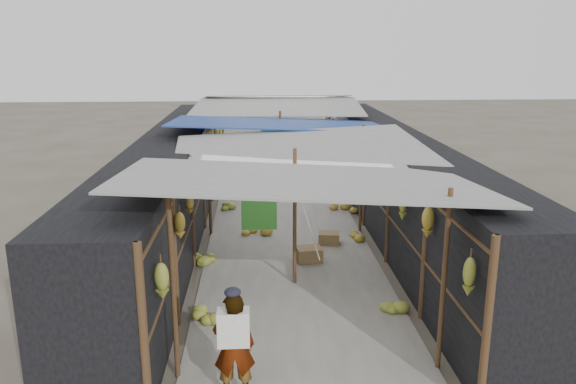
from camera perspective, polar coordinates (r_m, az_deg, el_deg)
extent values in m
plane|color=#6B6356|center=(8.15, 2.19, -17.82)|extent=(80.00, 80.00, 0.00)
cube|color=#9E998E|center=(14.05, -0.32, -3.47)|extent=(3.60, 16.00, 0.02)
cube|color=black|center=(13.87, -11.53, 0.89)|extent=(1.40, 15.00, 2.30)
cube|color=black|center=(14.14, 10.67, 1.19)|extent=(1.40, 15.00, 2.30)
cube|color=#95734C|center=(12.80, 4.18, -4.73)|extent=(0.52, 0.44, 0.28)
cube|color=#95734C|center=(11.77, 2.12, -6.37)|extent=(0.57, 0.48, 0.31)
cube|color=#95734C|center=(16.48, -2.08, -0.30)|extent=(0.44, 0.37, 0.27)
cylinder|color=black|center=(16.67, 5.06, -0.34)|extent=(0.58, 0.58, 0.17)
imported|color=white|center=(7.32, -5.50, -15.32)|extent=(0.54, 0.36, 1.44)
imported|color=navy|center=(17.08, -4.73, 2.26)|extent=(0.87, 0.78, 1.47)
imported|color=#524D47|center=(17.20, 2.21, 1.42)|extent=(0.40, 0.62, 0.91)
cylinder|color=brown|center=(7.58, -11.59, -9.57)|extent=(0.07, 0.07, 2.60)
cylinder|color=brown|center=(7.90, 15.55, -8.80)|extent=(0.07, 0.07, 2.60)
cylinder|color=brown|center=(10.33, 0.69, -2.67)|extent=(0.07, 0.07, 2.60)
cylinder|color=brown|center=(13.25, -8.01, 1.07)|extent=(0.07, 0.07, 2.60)
cylinder|color=brown|center=(13.44, 7.48, 1.28)|extent=(0.07, 0.07, 2.60)
cylinder|color=brown|center=(16.15, -0.79, 3.64)|extent=(0.07, 0.07, 2.60)
cylinder|color=brown|center=(19.12, -6.61, 5.26)|extent=(0.07, 0.07, 2.60)
cylinder|color=brown|center=(19.25, 4.20, 5.38)|extent=(0.07, 0.07, 2.60)
cube|color=gray|center=(8.09, 1.69, 1.26)|extent=(5.21, 3.19, 0.52)
cube|color=gray|center=(11.26, 1.30, 4.28)|extent=(5.23, 3.73, 0.50)
cube|color=#204195|center=(14.48, -0.94, 6.99)|extent=(5.40, 3.60, 0.41)
cube|color=gray|center=(17.75, -1.06, 8.71)|extent=(5.37, 3.66, 0.27)
cube|color=gray|center=(20.13, -1.05, 9.69)|extent=(5.00, 1.99, 0.24)
cylinder|color=brown|center=(13.61, -8.80, 4.62)|extent=(0.06, 15.00, 0.06)
cylinder|color=brown|center=(13.81, 8.02, 4.79)|extent=(0.06, 15.00, 0.06)
cylinder|color=gray|center=(13.56, -0.33, 4.76)|extent=(0.02, 15.00, 0.02)
cube|color=#2C7025|center=(9.45, -2.96, -1.82)|extent=(0.60, 0.03, 0.70)
cube|color=#1B44B0|center=(14.40, -1.81, 4.12)|extent=(0.70, 0.03, 0.60)
cube|color=white|center=(16.09, 2.07, 5.31)|extent=(0.60, 0.03, 0.55)
cube|color=navy|center=(17.25, -1.73, 5.86)|extent=(0.65, 0.03, 0.60)
ellipsoid|color=olive|center=(7.19, -12.70, -8.82)|extent=(0.18, 0.16, 0.49)
ellipsoid|color=olive|center=(8.78, -10.94, -3.36)|extent=(0.17, 0.15, 0.43)
ellipsoid|color=olive|center=(10.07, -9.96, -1.24)|extent=(0.15, 0.13, 0.36)
ellipsoid|color=olive|center=(11.41, -9.19, 1.13)|extent=(0.18, 0.15, 0.51)
ellipsoid|color=olive|center=(13.11, -8.45, 3.05)|extent=(0.16, 0.13, 0.44)
ellipsoid|color=olive|center=(14.28, -8.04, 4.21)|extent=(0.15, 0.13, 0.43)
ellipsoid|color=olive|center=(15.77, -7.58, 4.02)|extent=(0.19, 0.16, 0.53)
ellipsoid|color=olive|center=(17.08, -7.29, 5.93)|extent=(0.15, 0.13, 0.42)
ellipsoid|color=olive|center=(18.69, -6.95, 6.22)|extent=(0.17, 0.14, 0.55)
ellipsoid|color=olive|center=(20.43, -6.65, 6.73)|extent=(0.17, 0.15, 0.38)
ellipsoid|color=olive|center=(7.25, 17.92, -8.20)|extent=(0.16, 0.13, 0.52)
ellipsoid|color=olive|center=(8.72, 14.04, -3.01)|extent=(0.19, 0.16, 0.49)
ellipsoid|color=olive|center=(10.08, 11.60, -1.28)|extent=(0.16, 0.13, 0.59)
ellipsoid|color=olive|center=(11.91, 9.26, 0.55)|extent=(0.18, 0.15, 0.58)
ellipsoid|color=olive|center=(13.27, 7.96, 2.21)|extent=(0.17, 0.15, 0.41)
ellipsoid|color=olive|center=(14.87, 6.73, 3.99)|extent=(0.19, 0.16, 0.44)
ellipsoid|color=olive|center=(15.76, 6.16, 4.52)|extent=(0.16, 0.13, 0.55)
ellipsoid|color=olive|center=(17.79, 5.08, 6.09)|extent=(0.15, 0.13, 0.49)
ellipsoid|color=olive|center=(18.64, 4.69, 6.17)|extent=(0.15, 0.13, 0.54)
ellipsoid|color=olive|center=(20.75, 3.88, 7.15)|extent=(0.15, 0.12, 0.44)
ellipsoid|color=olive|center=(11.68, -8.09, -6.73)|extent=(0.60, 0.51, 0.30)
ellipsoid|color=olive|center=(15.53, -6.06, -1.30)|extent=(0.55, 0.47, 0.28)
ellipsoid|color=olive|center=(18.88, -6.28, 1.65)|extent=(0.67, 0.57, 0.33)
ellipsoid|color=olive|center=(9.77, 11.45, -11.49)|extent=(0.47, 0.40, 0.24)
ellipsoid|color=olive|center=(15.24, 5.85, -1.50)|extent=(0.66, 0.56, 0.33)
ellipsoid|color=olive|center=(9.38, -9.33, -12.21)|extent=(0.67, 0.57, 0.33)
ellipsoid|color=olive|center=(13.22, 6.37, -3.99)|extent=(0.70, 0.59, 0.35)
ellipsoid|color=olive|center=(13.43, -2.97, -3.67)|extent=(0.65, 0.55, 0.33)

